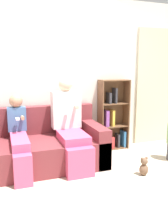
# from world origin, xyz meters

# --- Properties ---
(ground_plane) EXTENTS (14.00, 14.00, 0.00)m
(ground_plane) POSITION_xyz_m (0.00, 0.00, 0.00)
(ground_plane) COLOR beige
(back_wall) EXTENTS (10.00, 0.06, 2.55)m
(back_wall) POSITION_xyz_m (0.00, 1.05, 1.27)
(back_wall) COLOR silver
(back_wall) RESTS_ON ground_plane
(curtain_panel) EXTENTS (0.86, 0.04, 2.12)m
(curtain_panel) POSITION_xyz_m (2.09, 1.00, 1.06)
(curtain_panel) COLOR beige
(curtain_panel) RESTS_ON ground_plane
(couch) EXTENTS (1.72, 0.92, 0.83)m
(couch) POSITION_xyz_m (-0.14, 0.56, 0.27)
(couch) COLOR maroon
(couch) RESTS_ON ground_plane
(adult_seated) EXTENTS (0.44, 0.86, 1.27)m
(adult_seated) POSITION_xyz_m (0.24, 0.49, 0.64)
(adult_seated) COLOR #DB4C75
(adult_seated) RESTS_ON ground_plane
(child_seated) EXTENTS (0.26, 0.89, 1.05)m
(child_seated) POSITION_xyz_m (-0.49, 0.43, 0.53)
(child_seated) COLOR #DB4C75
(child_seated) RESTS_ON ground_plane
(bookshelf) EXTENTS (0.52, 0.25, 1.22)m
(bookshelf) POSITION_xyz_m (1.14, 0.92, 0.57)
(bookshelf) COLOR brown
(bookshelf) RESTS_ON ground_plane
(teddy_bear) EXTENTS (0.13, 0.10, 0.26)m
(teddy_bear) POSITION_xyz_m (1.06, -0.22, 0.12)
(teddy_bear) COLOR brown
(teddy_bear) RESTS_ON ground_plane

